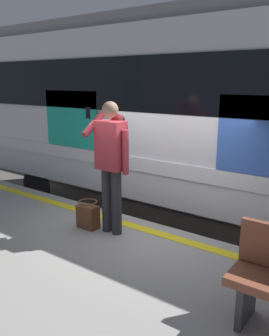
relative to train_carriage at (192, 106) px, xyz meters
name	(u,v)px	position (x,y,z in m)	size (l,w,h in m)	color
ground_plane	(153,275)	(-0.44, 1.98, -2.54)	(26.51, 26.51, 0.00)	#4C4742
platform	(43,325)	(-0.44, 4.15, -2.09)	(17.67, 4.35, 0.90)	gray
safety_line	(143,229)	(-0.44, 2.28, -1.63)	(17.32, 0.16, 0.01)	yellow
track_rail_near	(190,242)	(-0.44, 0.71, -2.46)	(22.98, 0.08, 0.16)	slate
track_rail_far	(221,219)	(-0.44, -0.72, -2.46)	(22.98, 0.08, 0.16)	slate
train_carriage	(192,106)	(0.00, 0.00, 0.00)	(10.56, 2.86, 4.00)	silver
passenger	(111,157)	(-0.15, 2.61, -0.54)	(0.57, 0.55, 1.85)	#262628
handbag	(88,216)	(0.23, 2.71, -1.45)	(0.31, 0.29, 0.41)	#59331E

